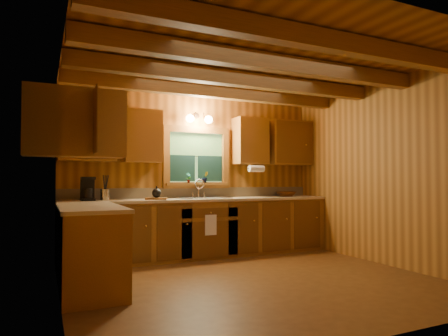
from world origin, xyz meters
name	(u,v)px	position (x,y,z in m)	size (l,w,h in m)	color
room	(252,170)	(0.00, 0.00, 1.30)	(4.20, 4.20, 4.20)	#573415
ceiling_beams	(252,71)	(0.00, 0.00, 2.49)	(4.20, 2.54, 0.18)	brown
base_cabinets	(178,233)	(-0.49, 1.28, 0.43)	(4.20, 2.22, 0.86)	brown
countertop	(179,201)	(-0.48, 1.29, 0.88)	(4.20, 2.24, 0.04)	tan
backsplash	(196,193)	(0.00, 1.89, 0.98)	(4.20, 0.02, 0.16)	tan
dishwasher_panel	(116,244)	(-1.47, 0.68, 0.43)	(0.02, 0.60, 0.80)	white
upper_cabinets	(171,135)	(-0.56, 1.42, 1.84)	(4.19, 1.77, 0.78)	brown
window	(197,159)	(0.00, 1.87, 1.53)	(1.12, 0.08, 1.00)	brown
window_sill	(197,184)	(0.00, 1.82, 1.12)	(1.06, 0.14, 0.04)	brown
wall_sconce	(199,119)	(0.00, 1.75, 2.16)	(0.45, 0.21, 0.17)	black
paper_towel_roll	(256,169)	(0.92, 1.53, 1.37)	(0.11, 0.11, 0.27)	white
dish_towel	(211,225)	(0.00, 1.26, 0.52)	(0.18, 0.01, 0.30)	white
sink	(202,201)	(0.00, 1.60, 0.86)	(0.82, 0.48, 0.43)	silver
coffee_maker	(88,189)	(-1.70, 1.61, 1.06)	(0.18, 0.24, 0.33)	black
utensil_crock	(105,194)	(-1.47, 1.61, 0.99)	(0.12, 0.12, 0.35)	silver
cutting_board	(157,199)	(-0.75, 1.51, 0.91)	(0.31, 0.22, 0.03)	#5C3613
teakettle	(157,193)	(-0.75, 1.51, 1.00)	(0.13, 0.13, 0.17)	black
wicker_basket	(286,194)	(1.57, 1.64, 0.94)	(0.35, 0.35, 0.09)	#48230C
potted_plant_left	(189,178)	(-0.16, 1.79, 1.22)	(0.09, 0.06, 0.16)	#5C3613
potted_plant_right	(205,177)	(0.12, 1.79, 1.23)	(0.10, 0.08, 0.18)	#5C3613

